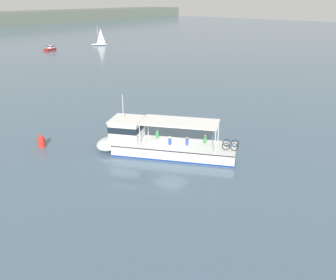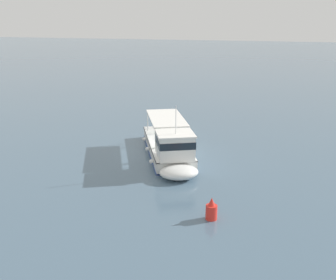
% 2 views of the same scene
% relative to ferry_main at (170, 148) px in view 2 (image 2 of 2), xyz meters
% --- Properties ---
extents(ground_plane, '(400.00, 400.00, 0.00)m').
position_rel_ferry_main_xyz_m(ground_plane, '(0.26, -1.44, -1.02)').
color(ground_plane, slate).
extents(ferry_main, '(8.47, 12.74, 5.32)m').
position_rel_ferry_main_xyz_m(ferry_main, '(0.00, 0.00, 0.00)').
color(ferry_main, white).
rests_on(ferry_main, ground).
extents(channel_buoy, '(0.70, 0.70, 1.40)m').
position_rel_ferry_main_xyz_m(channel_buoy, '(-5.73, 9.51, -0.45)').
color(channel_buoy, red).
rests_on(channel_buoy, ground).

